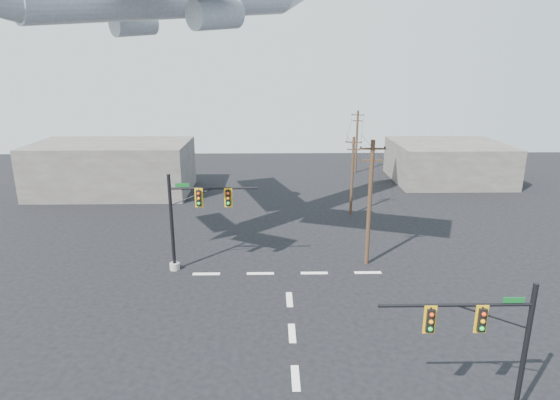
{
  "coord_description": "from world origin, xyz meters",
  "views": [
    {
      "loc": [
        -1.14,
        -19.69,
        15.01
      ],
      "look_at": [
        -0.68,
        5.0,
        7.74
      ],
      "focal_mm": 30.0,
      "sensor_mm": 36.0,
      "label": 1
    }
  ],
  "objects_px": {
    "signal_mast_near": "(493,349)",
    "utility_pole_a": "(370,201)",
    "signal_mast_far": "(190,220)",
    "utility_pole_c": "(357,141)",
    "utility_pole_b": "(352,175)"
  },
  "relations": [
    {
      "from": "utility_pole_a",
      "to": "utility_pole_c",
      "type": "xyz_separation_m",
      "value": [
        4.58,
        31.29,
        -0.5
      ]
    },
    {
      "from": "utility_pole_c",
      "to": "signal_mast_near",
      "type": "bearing_deg",
      "value": -76.36
    },
    {
      "from": "utility_pole_b",
      "to": "utility_pole_c",
      "type": "distance_m",
      "value": 19.34
    },
    {
      "from": "signal_mast_far",
      "to": "utility_pole_c",
      "type": "height_order",
      "value": "utility_pole_c"
    },
    {
      "from": "signal_mast_near",
      "to": "utility_pole_b",
      "type": "xyz_separation_m",
      "value": [
        -1.09,
        28.87,
        0.68
      ]
    },
    {
      "from": "signal_mast_near",
      "to": "utility_pole_b",
      "type": "distance_m",
      "value": 28.9
    },
    {
      "from": "signal_mast_near",
      "to": "utility_pole_a",
      "type": "distance_m",
      "value": 16.72
    },
    {
      "from": "signal_mast_near",
      "to": "signal_mast_far",
      "type": "relative_size",
      "value": 0.9
    },
    {
      "from": "utility_pole_c",
      "to": "utility_pole_a",
      "type": "bearing_deg",
      "value": -81.47
    },
    {
      "from": "signal_mast_far",
      "to": "utility_pole_a",
      "type": "height_order",
      "value": "utility_pole_a"
    },
    {
      "from": "signal_mast_near",
      "to": "utility_pole_a",
      "type": "height_order",
      "value": "utility_pole_a"
    },
    {
      "from": "signal_mast_far",
      "to": "utility_pole_c",
      "type": "xyz_separation_m",
      "value": [
        17.9,
        32.12,
        0.61
      ]
    },
    {
      "from": "signal_mast_near",
      "to": "utility_pole_b",
      "type": "height_order",
      "value": "utility_pole_b"
    },
    {
      "from": "utility_pole_c",
      "to": "signal_mast_far",
      "type": "bearing_deg",
      "value": -102.27
    },
    {
      "from": "signal_mast_far",
      "to": "utility_pole_b",
      "type": "relative_size",
      "value": 0.92
    }
  ]
}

